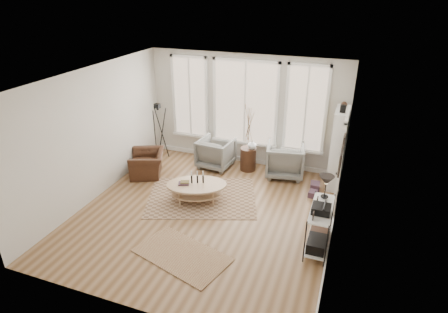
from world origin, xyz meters
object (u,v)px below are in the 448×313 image
at_px(bookcase, 338,148).
at_px(low_shelf, 320,223).
at_px(coffee_table, 196,188).
at_px(accent_chair, 148,163).
at_px(armchair_left, 216,153).
at_px(armchair_right, 285,160).
at_px(side_table, 249,140).

height_order(bookcase, low_shelf, bookcase).
distance_m(bookcase, coffee_table, 3.41).
relative_size(low_shelf, coffee_table, 0.84).
relative_size(bookcase, low_shelf, 1.58).
relative_size(low_shelf, accent_chair, 1.40).
xyz_separation_m(low_shelf, coffee_table, (-2.76, 0.70, -0.18)).
height_order(armchair_left, accent_chair, armchair_left).
relative_size(bookcase, armchair_right, 2.19).
bearing_deg(coffee_table, accent_chair, 156.12).
bearing_deg(armchair_left, side_table, -167.09).
height_order(low_shelf, armchair_right, low_shelf).
xyz_separation_m(coffee_table, side_table, (0.64, 1.87, 0.50)).
bearing_deg(coffee_table, armchair_left, 97.11).
bearing_deg(bookcase, accent_chair, -166.59).
xyz_separation_m(armchair_left, armchair_right, (1.81, 0.13, 0.03)).
xyz_separation_m(low_shelf, accent_chair, (-4.45, 1.45, -0.21)).
bearing_deg(side_table, bookcase, -1.32).
bearing_deg(low_shelf, side_table, 129.61).
relative_size(armchair_left, side_table, 0.50).
xyz_separation_m(bookcase, armchair_left, (-3.04, -0.06, -0.56)).
height_order(armchair_right, accent_chair, armchair_right).
distance_m(low_shelf, coffee_table, 2.86).
distance_m(low_shelf, side_table, 3.35).
bearing_deg(coffee_table, side_table, 71.22).
distance_m(bookcase, armchair_right, 1.34).
relative_size(armchair_right, accent_chair, 1.01).
bearing_deg(low_shelf, armchair_right, 114.32).
bearing_deg(armchair_right, coffee_table, 39.37).
height_order(side_table, accent_chair, side_table).
distance_m(low_shelf, armchair_right, 2.85).
relative_size(bookcase, coffee_table, 1.33).
height_order(armchair_left, armchair_right, armchair_right).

